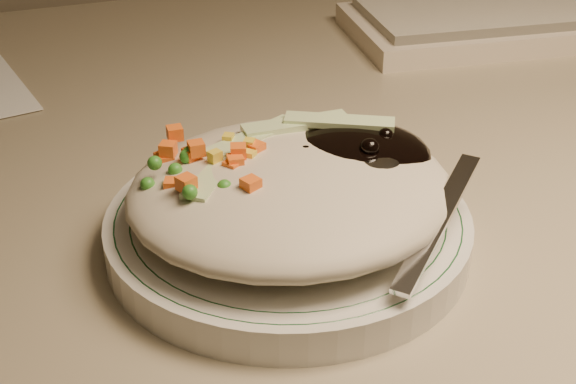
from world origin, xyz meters
name	(u,v)px	position (x,y,z in m)	size (l,w,h in m)	color
desk	(297,299)	(0.00, 1.38, 0.54)	(1.40, 0.70, 0.74)	gray
plate	(288,229)	(-0.08, 1.19, 0.75)	(0.22, 0.22, 0.02)	silver
plate_rim	(288,215)	(-0.08, 1.19, 0.76)	(0.21, 0.21, 0.00)	#144723
meal	(295,183)	(-0.07, 1.19, 0.78)	(0.20, 0.19, 0.05)	#B1A78F
keyboard	(554,16)	(0.32, 1.47, 0.75)	(0.44, 0.20, 0.03)	beige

